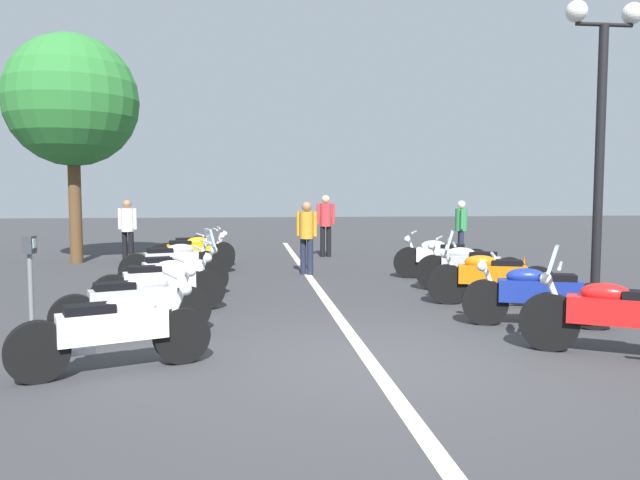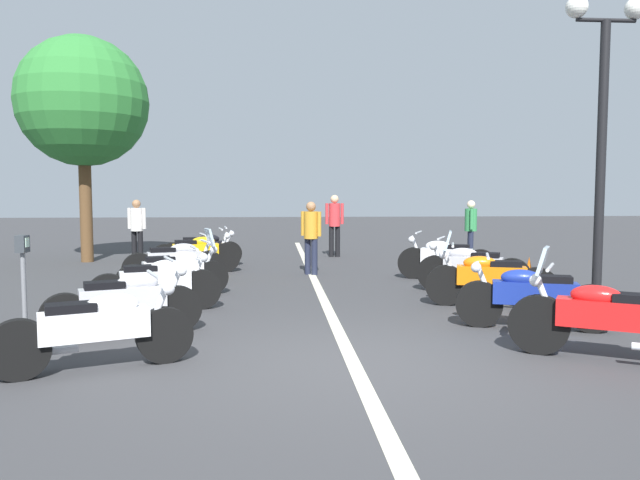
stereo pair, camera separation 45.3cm
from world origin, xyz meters
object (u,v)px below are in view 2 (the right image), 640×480
motorcycle_right_row_3 (472,268)px  bystander_2 (137,225)px  motorcycle_left_row_4 (175,261)px  bystander_3 (471,226)px  motorcycle_left_row_6 (203,248)px  parking_meter (23,266)px  motorcycle_left_row_2 (157,283)px  motorcycle_right_row_4 (446,258)px  motorcycle_right_row_0 (610,318)px  motorcycle_right_row_1 (533,296)px  motorcycle_left_row_0 (97,328)px  street_lamp_twin_globe (603,98)px  motorcycle_left_row_1 (125,302)px  motorcycle_right_row_2 (489,278)px  traffic_cone_0 (529,274)px  roadside_tree_0 (83,102)px  motorcycle_left_row_3 (175,271)px  motorcycle_left_row_5 (196,253)px  bystander_0 (311,232)px  bystander_1 (335,220)px

motorcycle_right_row_3 → bystander_2: 9.20m
motorcycle_left_row_4 → bystander_3: size_ratio=1.21×
motorcycle_left_row_6 → parking_meter: size_ratio=1.55×
motorcycle_left_row_2 → motorcycle_right_row_4: motorcycle_right_row_4 is taller
motorcycle_right_row_0 → motorcycle_right_row_1: (1.56, 0.17, -0.02)m
motorcycle_right_row_4 → motorcycle_right_row_1: bearing=111.7°
motorcycle_left_row_0 → motorcycle_left_row_2: (3.07, -0.02, 0.01)m
street_lamp_twin_globe → motorcycle_left_row_2: bearing=84.8°
motorcycle_left_row_1 → motorcycle_left_row_4: 4.44m
motorcycle_left_row_1 → bystander_2: (8.60, 1.75, 0.52)m
motorcycle_left_row_1 → bystander_3: 10.82m
motorcycle_right_row_2 → traffic_cone_0: 2.24m
motorcycle_left_row_0 → roadside_tree_0: roadside_tree_0 is taller
motorcycle_left_row_3 → street_lamp_twin_globe: size_ratio=0.40×
traffic_cone_0 → motorcycle_right_row_3: bearing=107.4°
parking_meter → bystander_3: 11.59m
motorcycle_right_row_0 → motorcycle_right_row_2: motorcycle_right_row_0 is taller
roadside_tree_0 → motorcycle_right_row_2: bearing=-129.9°
street_lamp_twin_globe → motorcycle_left_row_6: bearing=45.7°
motorcycle_left_row_3 → bystander_3: 8.70m
motorcycle_left_row_5 → motorcycle_right_row_1: motorcycle_left_row_5 is taller
motorcycle_right_row_0 → motorcycle_right_row_1: size_ratio=0.98×
motorcycle_left_row_1 → motorcycle_left_row_5: size_ratio=0.95×
motorcycle_left_row_5 → motorcycle_right_row_3: motorcycle_left_row_5 is taller
motorcycle_left_row_4 → traffic_cone_0: motorcycle_left_row_4 is taller
motorcycle_left_row_4 → motorcycle_right_row_3: (-1.49, -5.58, 0.00)m
motorcycle_left_row_0 → motorcycle_left_row_4: 5.93m
motorcycle_left_row_3 → motorcycle_right_row_0: 7.04m
motorcycle_left_row_0 → motorcycle_right_row_1: bearing=-6.1°
motorcycle_left_row_5 → roadside_tree_0: size_ratio=0.34×
bystander_0 → motorcycle_left_row_3: bearing=-6.2°
motorcycle_left_row_4 → traffic_cone_0: bearing=-26.1°
motorcycle_left_row_5 → bystander_2: 3.11m
bystander_3 → traffic_cone_0: bearing=98.0°
bystander_1 → bystander_2: bystander_1 is taller
parking_meter → bystander_2: 8.43m
motorcycle_right_row_3 → street_lamp_twin_globe: (-1.97, -1.28, 2.76)m
motorcycle_left_row_2 → motorcycle_right_row_4: (3.02, -5.39, 0.01)m
motorcycle_left_row_3 → traffic_cone_0: bearing=-17.1°
motorcycle_right_row_1 → street_lamp_twin_globe: 3.27m
motorcycle_left_row_0 → motorcycle_right_row_0: motorcycle_right_row_0 is taller
motorcycle_left_row_3 → bystander_1: bystander_1 is taller
motorcycle_left_row_6 → motorcycle_right_row_2: (-5.87, -5.23, 0.03)m
traffic_cone_0 → motorcycle_left_row_2: bearing=104.8°
motorcycle_right_row_3 → motorcycle_right_row_2: bearing=109.1°
motorcycle_right_row_0 → street_lamp_twin_globe: 3.95m
motorcycle_right_row_3 → bystander_1: size_ratio=1.07×
motorcycle_left_row_0 → motorcycle_right_row_3: bearing=17.5°
motorcycle_left_row_3 → street_lamp_twin_globe: (-2.01, -6.63, 2.77)m
bystander_1 → motorcycle_left_row_4: bearing=142.0°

